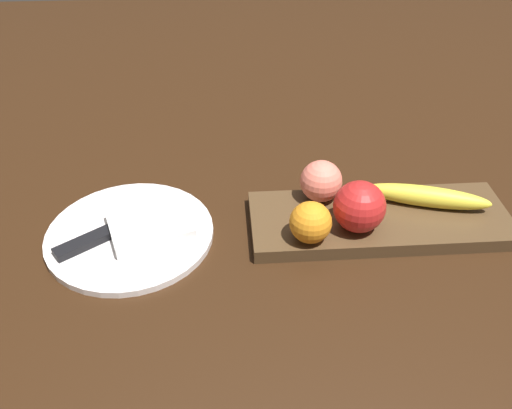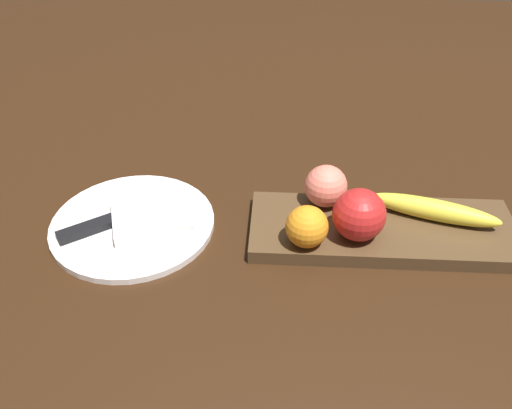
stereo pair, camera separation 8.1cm
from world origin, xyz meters
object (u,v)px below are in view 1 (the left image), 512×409
(banana, at_px, (426,196))
(knife, at_px, (94,239))
(fruit_tray, at_px, (379,220))
(apple, at_px, (359,207))
(dinner_plate, at_px, (130,234))
(peach, at_px, (321,181))
(folded_napkin, at_px, (150,225))
(orange_near_apple, at_px, (311,222))

(banana, bearing_deg, knife, -158.80)
(fruit_tray, bearing_deg, knife, -177.39)
(apple, xyz_separation_m, dinner_plate, (-0.34, 0.03, -0.06))
(banana, height_order, dinner_plate, banana)
(peach, bearing_deg, folded_napkin, -169.69)
(apple, height_order, knife, apple)
(fruit_tray, distance_m, orange_near_apple, 0.13)
(fruit_tray, height_order, banana, banana)
(orange_near_apple, bearing_deg, fruit_tray, 22.34)
(banana, height_order, knife, banana)
(fruit_tray, height_order, apple, apple)
(apple, height_order, banana, apple)
(knife, bearing_deg, apple, -36.15)
(knife, bearing_deg, orange_near_apple, -40.24)
(banana, bearing_deg, orange_near_apple, -143.86)
(orange_near_apple, bearing_deg, dinner_plate, 169.74)
(knife, bearing_deg, banana, -30.65)
(peach, xyz_separation_m, dinner_plate, (-0.30, -0.05, -0.05))
(orange_near_apple, xyz_separation_m, dinner_plate, (-0.27, 0.05, -0.05))
(folded_napkin, distance_m, knife, 0.08)
(fruit_tray, height_order, folded_napkin, folded_napkin)
(dinner_plate, bearing_deg, orange_near_apple, -10.26)
(peach, bearing_deg, apple, -60.19)
(folded_napkin, bearing_deg, knife, -166.25)
(knife, bearing_deg, fruit_tray, -32.47)
(apple, distance_m, dinner_plate, 0.35)
(fruit_tray, relative_size, apple, 5.18)
(orange_near_apple, bearing_deg, knife, 174.83)
(dinner_plate, bearing_deg, apple, -4.53)
(fruit_tray, xyz_separation_m, dinner_plate, (-0.39, -0.00, -0.01))
(orange_near_apple, relative_size, folded_napkin, 0.52)
(peach, height_order, folded_napkin, peach)
(knife, bearing_deg, dinner_plate, -13.15)
(fruit_tray, bearing_deg, orange_near_apple, -157.66)
(dinner_plate, relative_size, folded_napkin, 2.16)
(apple, bearing_deg, knife, 178.93)
(apple, xyz_separation_m, knife, (-0.39, 0.01, -0.05))
(apple, relative_size, peach, 1.16)
(peach, bearing_deg, knife, -168.88)
(fruit_tray, bearing_deg, banana, 14.55)
(fruit_tray, height_order, knife, same)
(folded_napkin, bearing_deg, apple, -4.99)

